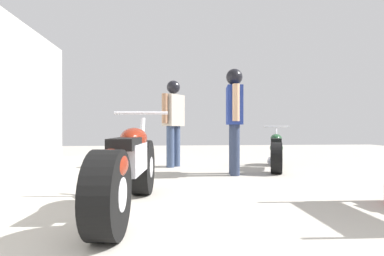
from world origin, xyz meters
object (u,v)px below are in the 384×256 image
at_px(motorcycle_black_naked, 276,151).
at_px(mechanic_with_helmet, 234,111).
at_px(motorcycle_maroon_cruiser, 128,169).
at_px(mechanic_in_blue, 173,115).

relative_size(motorcycle_black_naked, mechanic_with_helmet, 0.96).
bearing_deg(mechanic_with_helmet, motorcycle_black_naked, 31.23).
relative_size(motorcycle_maroon_cruiser, mechanic_with_helmet, 1.19).
height_order(motorcycle_maroon_cruiser, motorcycle_black_naked, motorcycle_maroon_cruiser).
bearing_deg(motorcycle_black_naked, mechanic_with_helmet, -148.77).
height_order(motorcycle_maroon_cruiser, mechanic_with_helmet, mechanic_with_helmet).
xyz_separation_m(motorcycle_maroon_cruiser, mechanic_with_helmet, (1.49, 2.14, 0.66)).
bearing_deg(motorcycle_maroon_cruiser, mechanic_in_blue, 81.35).
distance_m(motorcycle_maroon_cruiser, mechanic_with_helmet, 2.68).
bearing_deg(motorcycle_black_naked, motorcycle_maroon_cruiser, -131.87).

